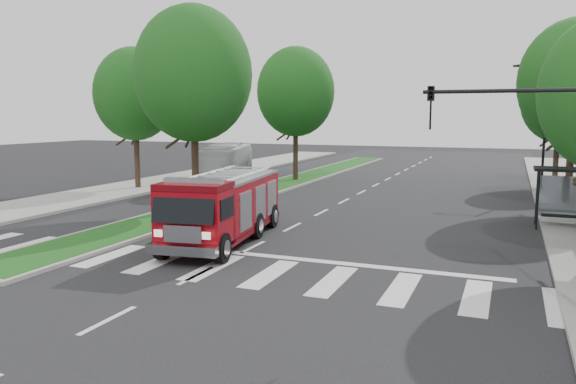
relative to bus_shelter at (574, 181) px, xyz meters
name	(u,v)px	position (x,y,z in m)	size (l,w,h in m)	color
ground	(253,247)	(-11.20, -8.15, -2.04)	(140.00, 140.00, 0.00)	black
sidewalk_left	(112,192)	(-25.70, 1.85, -1.96)	(5.00, 80.00, 0.15)	gray
median	(285,183)	(-17.20, 9.85, -1.96)	(3.00, 50.00, 0.15)	gray
bus_shelter	(574,181)	(0.00, 0.00, 0.00)	(3.20, 1.60, 2.61)	black
tree_right_mid	(575,82)	(0.30, 5.85, 4.45)	(5.60, 5.60, 9.72)	black
tree_right_far	(560,100)	(0.30, 15.85, 3.80)	(5.00, 5.00, 8.73)	black
tree_median_near	(193,74)	(-17.20, -2.15, 4.77)	(5.80, 5.80, 10.16)	black
tree_median_far	(296,92)	(-17.20, 11.85, 4.45)	(5.60, 5.60, 9.72)	black
tree_left_mid	(135,94)	(-25.20, 3.85, 4.12)	(5.20, 5.20, 9.16)	black
streetlight_right_near	(556,122)	(-1.59, -11.65, 2.63)	(4.08, 0.22, 8.00)	black
streetlight_right_far	(543,121)	(-0.85, 11.85, 2.44)	(2.11, 0.20, 8.00)	black
fire_engine	(224,207)	(-12.65, -7.65, -0.72)	(3.41, 8.18, 2.75)	#5C050A
city_bus	(227,161)	(-22.55, 11.35, -0.69)	(2.26, 9.66, 2.69)	silver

